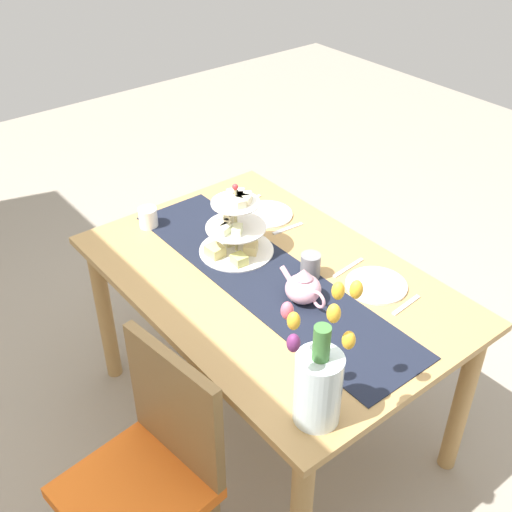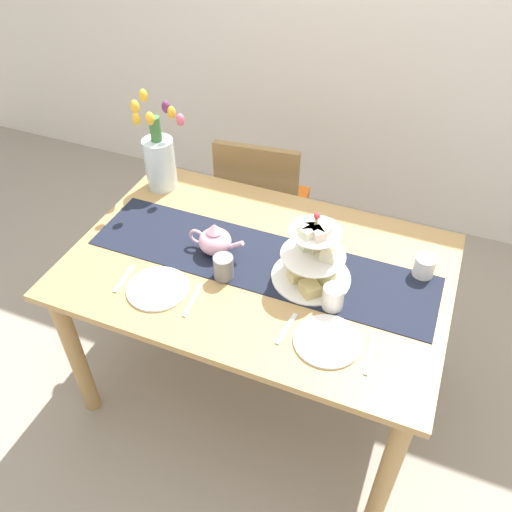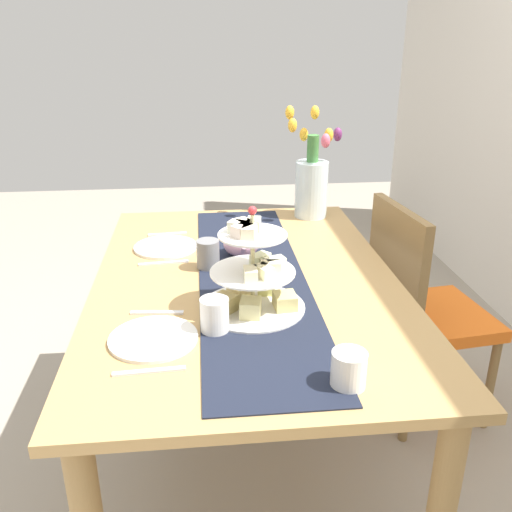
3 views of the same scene
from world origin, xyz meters
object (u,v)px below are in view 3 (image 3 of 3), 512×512
object	(u,v)px
chair_left	(419,304)
mug_grey	(208,254)
tulip_vase	(312,182)
dining_table	(246,309)
knife_left	(164,263)
dinner_plate_left	(166,247)
fork_left	(167,234)
dinner_plate_right	(153,338)
fork_right	(157,313)
knife_right	(149,371)
mug_white_text	(215,315)
cream_jug	(349,369)
tiered_cake_stand	(253,278)
teapot	(242,241)

from	to	relation	value
chair_left	mug_grey	distance (m)	0.91
chair_left	tulip_vase	size ratio (longest dim) A/B	1.97
dining_table	knife_left	xyz separation A→B (m)	(-0.15, -0.27, 0.12)
knife_left	dinner_plate_left	bearing A→B (deg)	180.00
dinner_plate_left	fork_left	bearing A→B (deg)	180.00
dinner_plate_left	dinner_plate_right	distance (m)	0.65
fork_right	knife_right	size ratio (longest dim) A/B	0.88
chair_left	knife_left	bearing A→B (deg)	-82.97
fork_left	knife_right	bearing A→B (deg)	0.00
dining_table	fork_right	world-z (taller)	fork_right
chair_left	mug_white_text	size ratio (longest dim) A/B	9.58
mug_grey	dinner_plate_left	bearing A→B (deg)	-142.55
knife_right	mug_grey	xyz separation A→B (m)	(-0.60, 0.15, 0.05)
cream_jug	dinner_plate_right	size ratio (longest dim) A/B	0.37
dinner_plate_left	knife_right	distance (m)	0.79
cream_jug	knife_left	xyz separation A→B (m)	(-0.75, -0.45, -0.04)
fork_left	knife_left	distance (m)	0.29
fork_right	tiered_cake_stand	bearing A→B (deg)	89.45
knife_right	teapot	bearing A→B (deg)	158.45
tiered_cake_stand	knife_left	world-z (taller)	tiered_cake_stand
chair_left	tiered_cake_stand	bearing A→B (deg)	-55.78
dining_table	chair_left	world-z (taller)	chair_left
tiered_cake_stand	knife_left	size ratio (longest dim) A/B	1.79
tiered_cake_stand	fork_right	world-z (taller)	tiered_cake_stand
cream_jug	fork_left	world-z (taller)	cream_jug
teapot	cream_jug	xyz separation A→B (m)	(0.79, 0.18, -0.02)
tulip_vase	knife_right	bearing A→B (deg)	-28.38
fork_right	knife_left	bearing A→B (deg)	180.00
knife_left	knife_right	distance (m)	0.65
tulip_vase	cream_jug	xyz separation A→B (m)	(1.21, -0.15, -0.11)
mug_grey	knife_right	bearing A→B (deg)	-14.36
dining_table	fork_left	world-z (taller)	fork_left
tulip_vase	dinner_plate_right	size ratio (longest dim) A/B	2.01
dining_table	tiered_cake_stand	xyz separation A→B (m)	(0.22, 0.00, 0.21)
chair_left	mug_white_text	bearing A→B (deg)	-54.13
teapot	mug_grey	world-z (taller)	teapot
teapot	mug_grey	size ratio (longest dim) A/B	2.51
chair_left	tulip_vase	xyz separation A→B (m)	(-0.34, -0.38, 0.42)
tulip_vase	chair_left	bearing A→B (deg)	48.28
tulip_vase	mug_white_text	bearing A→B (deg)	-25.19
tiered_cake_stand	cream_jug	xyz separation A→B (m)	(0.38, 0.18, -0.06)
tulip_vase	knife_right	xyz separation A→B (m)	(1.11, -0.60, -0.15)
dinner_plate_left	tulip_vase	bearing A→B (deg)	117.89
tulip_vase	fork_right	xyz separation A→B (m)	(0.82, -0.60, -0.15)
cream_jug	mug_grey	xyz separation A→B (m)	(-0.69, -0.30, 0.01)
mug_grey	tulip_vase	bearing A→B (deg)	139.05
dining_table	tulip_vase	world-z (taller)	tulip_vase
tiered_cake_stand	mug_grey	distance (m)	0.33
dinner_plate_left	mug_white_text	size ratio (longest dim) A/B	2.42
tiered_cake_stand	dining_table	bearing A→B (deg)	-179.65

